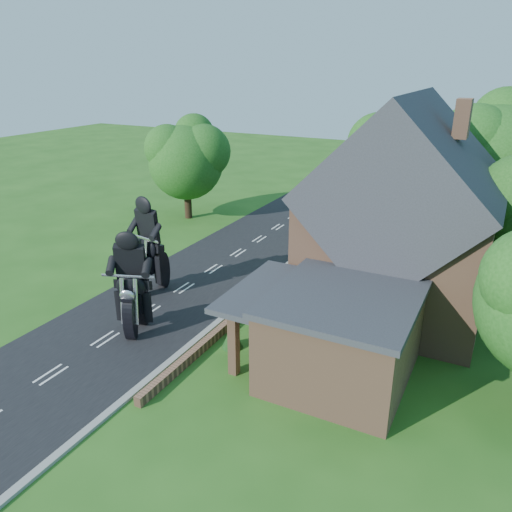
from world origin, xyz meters
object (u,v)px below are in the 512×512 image
at_px(annex, 339,334).
at_px(motorcycle_lead, 136,318).
at_px(house, 401,223).
at_px(motorcycle_follow, 152,278).
at_px(garden_wall, 272,286).

xyz_separation_m(annex, motorcycle_lead, (-9.03, -1.05, -1.04)).
relative_size(house, motorcycle_follow, 6.10).
distance_m(house, motorcycle_lead, 12.95).
distance_m(garden_wall, house, 7.52).
height_order(annex, motorcycle_lead, annex).
relative_size(garden_wall, motorcycle_follow, 13.10).
xyz_separation_m(house, motorcycle_lead, (-9.65, -7.85, -3.62)).
bearing_deg(motorcycle_follow, garden_wall, -141.00).
distance_m(motorcycle_lead, motorcycle_follow, 4.32).
bearing_deg(garden_wall, house, 9.17).
bearing_deg(house, annex, -95.24).
bearing_deg(annex, garden_wall, 133.84).
height_order(motorcycle_lead, motorcycle_follow, motorcycle_follow).
bearing_deg(house, motorcycle_follow, -160.87).
bearing_deg(motorcycle_lead, motorcycle_follow, -80.65).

